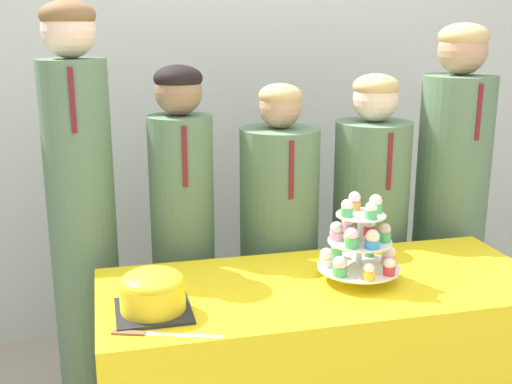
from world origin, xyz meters
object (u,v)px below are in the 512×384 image
at_px(student_2, 279,265).
at_px(student_3, 368,252).
at_px(student_4, 449,222).
at_px(cupcake_stand, 359,241).
at_px(round_cake, 153,291).
at_px(student_0, 84,236).
at_px(student_1, 184,257).
at_px(cake_knife, 149,334).

xyz_separation_m(student_2, student_3, (0.39, 0.00, 0.02)).
bearing_deg(student_4, cupcake_stand, -141.12).
relative_size(round_cake, student_0, 0.13).
bearing_deg(student_1, cupcake_stand, -44.61).
height_order(cake_knife, student_3, student_3).
relative_size(round_cake, student_1, 0.15).
xyz_separation_m(student_2, student_4, (0.76, 0.00, 0.13)).
bearing_deg(student_1, cake_knife, -104.69).
distance_m(round_cake, student_3, 1.13).
height_order(round_cake, cake_knife, round_cake).
xyz_separation_m(round_cake, cupcake_stand, (0.68, 0.09, 0.07)).
bearing_deg(cupcake_stand, cake_knife, -162.44).
height_order(student_2, student_3, student_3).
bearing_deg(student_3, round_cake, -147.88).
xyz_separation_m(cake_knife, student_1, (0.19, 0.73, -0.06)).
height_order(student_0, student_4, student_0).
bearing_deg(round_cake, student_1, 74.31).
height_order(cake_knife, student_1, student_1).
relative_size(cupcake_stand, student_2, 0.21).
distance_m(cake_knife, student_1, 0.76).
bearing_deg(student_4, student_2, -180.00).
relative_size(student_0, student_1, 1.15).
relative_size(cupcake_stand, student_1, 0.20).
height_order(cupcake_stand, student_0, student_0).
bearing_deg(cake_knife, student_2, 70.04).
xyz_separation_m(round_cake, student_2, (0.55, 0.59, -0.20)).
xyz_separation_m(student_0, student_4, (1.52, 0.00, -0.06)).
height_order(round_cake, student_0, student_0).
bearing_deg(student_2, student_4, 0.00).
xyz_separation_m(student_3, student_4, (0.37, 0.00, 0.11)).
bearing_deg(student_0, cake_knife, -76.25).
bearing_deg(student_2, cupcake_stand, -75.84).
bearing_deg(student_3, student_2, -180.00).
relative_size(student_1, student_4, 0.91).
distance_m(cake_knife, student_3, 1.22).
bearing_deg(cupcake_stand, student_0, 150.17).
bearing_deg(round_cake, student_2, 46.99).
height_order(student_2, student_4, student_4).
height_order(student_0, student_1, student_0).
relative_size(student_0, student_2, 1.22).
xyz_separation_m(round_cake, student_3, (0.94, 0.59, -0.18)).
bearing_deg(cake_knife, student_3, 55.41).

